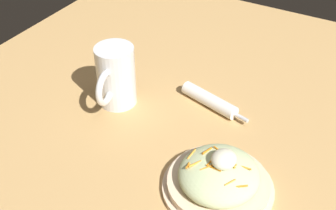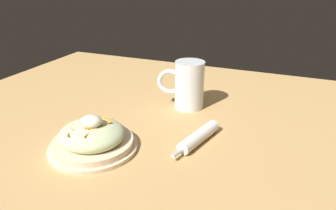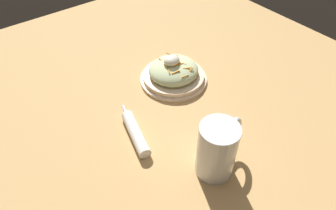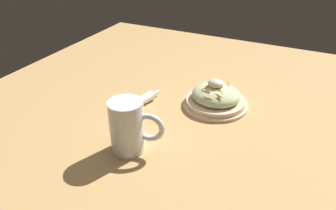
{
  "view_description": "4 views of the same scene",
  "coord_description": "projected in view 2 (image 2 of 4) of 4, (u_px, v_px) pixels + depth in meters",
  "views": [
    {
      "loc": [
        0.61,
        0.24,
        0.63
      ],
      "look_at": [
        -0.03,
        -0.12,
        0.05
      ],
      "focal_mm": 46.56,
      "sensor_mm": 36.0,
      "label": 1
    },
    {
      "loc": [
        -0.32,
        0.57,
        0.4
      ],
      "look_at": [
        -0.05,
        -0.09,
        0.08
      ],
      "focal_mm": 33.06,
      "sensor_mm": 36.0,
      "label": 2
    },
    {
      "loc": [
        -0.39,
        -0.54,
        0.62
      ],
      "look_at": [
        -0.05,
        -0.1,
        0.09
      ],
      "focal_mm": 32.65,
      "sensor_mm": 36.0,
      "label": 3
    },
    {
      "loc": [
        0.35,
        -0.84,
        0.54
      ],
      "look_at": [
        -0.0,
        -0.11,
        0.07
      ],
      "focal_mm": 34.73,
      "sensor_mm": 36.0,
      "label": 4
    }
  ],
  "objects": [
    {
      "name": "ground_plane",
      "position": [
        136.0,
        146.0,
        0.76
      ],
      "size": [
        1.43,
        1.43,
        0.0
      ],
      "primitive_type": "plane",
      "color": "tan"
    },
    {
      "name": "napkin_roll",
      "position": [
        199.0,
        137.0,
        0.76
      ],
      "size": [
        0.07,
        0.18,
        0.03
      ],
      "color": "white",
      "rests_on": "ground_plane"
    },
    {
      "name": "beer_mug",
      "position": [
        188.0,
        87.0,
        0.94
      ],
      "size": [
        0.14,
        0.09,
        0.15
      ],
      "color": "white",
      "rests_on": "ground_plane"
    },
    {
      "name": "salad_plate",
      "position": [
        92.0,
        138.0,
        0.73
      ],
      "size": [
        0.21,
        0.21,
        0.09
      ],
      "color": "beige",
      "rests_on": "ground_plane"
    }
  ]
}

